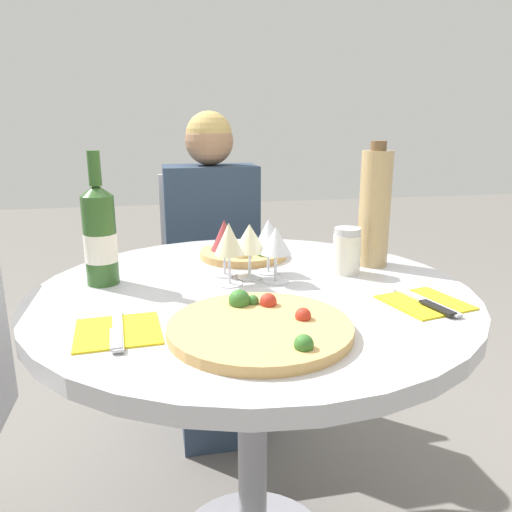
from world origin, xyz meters
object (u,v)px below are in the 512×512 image
Objects in this scene: seated_diner at (215,292)px; pizza_large at (260,327)px; chair_behind_diner at (211,296)px; dining_table at (252,338)px; tall_carafe at (375,208)px; wine_bottle at (100,235)px.

seated_diner is 0.96m from pizza_large.
chair_behind_diner is 0.80× the size of seated_diner.
dining_table is 1.07× the size of chair_behind_diner.
chair_behind_diner reaches higher than dining_table.
dining_table is 0.46m from tall_carafe.
pizza_large is at bearing -49.19° from wine_bottle.
seated_diner is 3.80× the size of wine_bottle.
dining_table is at bearing 90.60° from chair_behind_diner.
pizza_large is 1.04× the size of tall_carafe.
tall_carafe is (0.69, 0.03, 0.04)m from wine_bottle.
tall_carafe reaches higher than dining_table.
dining_table is 0.84m from chair_behind_diner.
seated_diner is at bearing 60.21° from wine_bottle.
pizza_large is (-0.03, -0.25, 0.14)m from dining_table.
pizza_large is 1.09× the size of wine_bottle.
chair_behind_diner reaches higher than pizza_large.
seated_diner is at bearing 88.47° from pizza_large.
seated_diner reaches higher than pizza_large.
pizza_large is at bearing 88.47° from seated_diner.
pizza_large reaches higher than dining_table.
chair_behind_diner is at bearing 90.60° from dining_table.
chair_behind_diner is at bearing 117.55° from tall_carafe.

